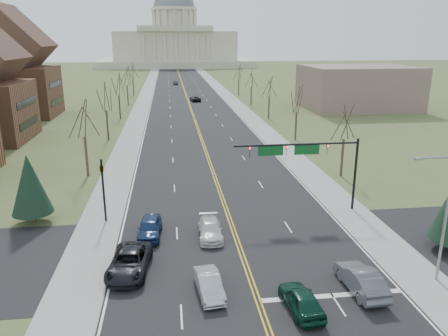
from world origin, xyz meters
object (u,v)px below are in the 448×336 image
object	(u,v)px
signal_mast	(306,155)
car_sb_inner_second	(210,230)
car_sb_outer_lead	(129,262)
car_far_nb	(195,99)
car_far_sb	(176,83)
car_sb_outer_second	(150,228)
signal_left	(103,183)
street_light	(443,211)
car_nb_outer_lead	(361,279)
car_nb_inner_lead	(301,300)
car_sb_inner_lead	(209,284)

from	to	relation	value
signal_mast	car_sb_inner_second	world-z (taller)	signal_mast
car_sb_outer_lead	car_sb_inner_second	distance (m)	8.15
car_far_nb	car_far_sb	bearing A→B (deg)	-91.82
car_sb_inner_second	car_far_nb	distance (m)	84.02
car_sb_outer_lead	car_sb_outer_second	xyz separation A→B (m)	(1.25, 5.87, -0.00)
signal_left	street_light	distance (m)	27.78
car_nb_outer_lead	car_sb_outer_second	bearing A→B (deg)	-38.89
car_nb_inner_lead	car_sb_outer_lead	size ratio (longest dim) A/B	0.76
car_nb_inner_lead	car_sb_outer_second	size ratio (longest dim) A/B	0.94
car_sb_inner_second	car_nb_outer_lead	bearing A→B (deg)	-44.39
car_sb_inner_lead	car_far_nb	bearing A→B (deg)	80.81
car_sb_outer_lead	car_sb_outer_second	size ratio (longest dim) A/B	1.23
car_nb_outer_lead	car_sb_outer_second	distance (m)	17.67
car_sb_outer_second	car_far_nb	distance (m)	83.63
street_light	car_far_sb	xyz separation A→B (m)	(-15.22, 137.44, -4.50)
car_sb_outer_second	car_far_sb	xyz separation A→B (m)	(4.82, 127.79, -0.09)
signal_left	car_sb_outer_second	xyz separation A→B (m)	(4.20, -3.85, -2.90)
car_nb_outer_lead	car_sb_outer_second	xyz separation A→B (m)	(-14.37, 10.28, -0.02)
car_sb_inner_lead	car_far_sb	xyz separation A→B (m)	(0.61, 137.18, 0.02)
signal_mast	car_nb_inner_lead	size ratio (longest dim) A/B	2.72
car_nb_outer_lead	street_light	bearing A→B (deg)	-177.02
car_sb_inner_second	car_far_nb	bearing A→B (deg)	88.56
signal_mast	car_sb_inner_second	distance (m)	11.82
signal_left	car_nb_outer_lead	size ratio (longest dim) A/B	1.19
signal_mast	car_sb_inner_lead	world-z (taller)	signal_mast
car_nb_outer_lead	car_far_nb	bearing A→B (deg)	-90.15
car_far_nb	car_far_sb	size ratio (longest dim) A/B	1.19
car_sb_inner_second	car_sb_outer_second	xyz separation A→B (m)	(-5.13, 0.80, 0.11)
car_far_nb	car_nb_outer_lead	bearing A→B (deg)	85.76
car_nb_inner_lead	car_sb_inner_lead	xyz separation A→B (m)	(-5.52, 2.57, -0.06)
signal_left	street_light	size ratio (longest dim) A/B	0.66
car_sb_inner_second	car_sb_inner_lead	bearing A→B (deg)	-94.72
car_sb_inner_lead	car_far_nb	world-z (taller)	car_sb_inner_lead
signal_mast	street_light	distance (m)	14.51
car_sb_outer_lead	signal_left	bearing A→B (deg)	113.36
street_light	car_sb_inner_second	xyz separation A→B (m)	(-14.91, 8.85, -4.52)
car_nb_inner_lead	car_far_sb	distance (m)	139.83
signal_mast	street_light	bearing A→B (deg)	-68.59
car_far_sb	signal_mast	bearing A→B (deg)	-88.72
car_nb_outer_lead	car_far_sb	world-z (taller)	car_nb_outer_lead
car_far_sb	street_light	bearing A→B (deg)	-86.98
street_light	car_sb_outer_second	bearing A→B (deg)	154.28
signal_left	car_nb_inner_lead	xyz separation A→B (m)	(13.94, -15.80, -2.94)
car_nb_inner_lead	street_light	bearing A→B (deg)	-172.91
signal_left	car_nb_outer_lead	distance (m)	23.51
car_sb_inner_lead	car_sb_outer_lead	distance (m)	6.50
signal_left	car_far_sb	xyz separation A→B (m)	(9.02, 123.94, -2.99)
street_light	car_sb_inner_second	distance (m)	17.92
street_light	car_nb_outer_lead	xyz separation A→B (m)	(-5.67, -0.62, -4.38)
car_sb_inner_lead	car_sb_outer_lead	world-z (taller)	car_sb_outer_lead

